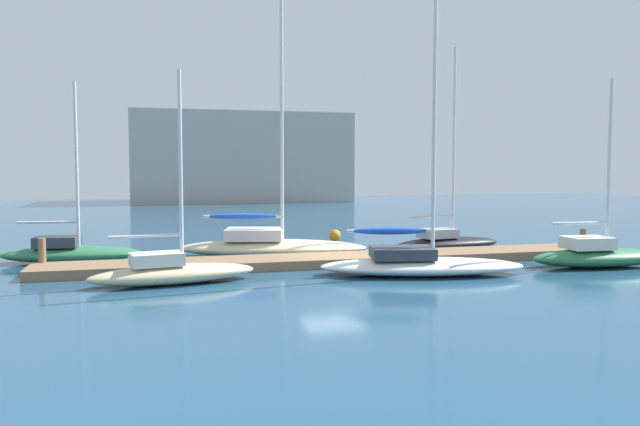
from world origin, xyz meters
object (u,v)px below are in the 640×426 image
sailboat_5 (598,255)px  sailboat_0 (70,251)px  mooring_buoy_orange (335,235)px  harbor_building_distant (240,158)px  sailboat_2 (270,244)px  sailboat_1 (172,270)px  sailboat_3 (419,261)px  sailboat_4 (446,240)px

sailboat_5 → sailboat_0: bearing=165.1°
mooring_buoy_orange → harbor_building_distant: size_ratio=0.03×
sailboat_2 → sailboat_1: bearing=-114.3°
sailboat_1 → mooring_buoy_orange: (8.99, 10.56, -0.15)m
sailboat_1 → sailboat_5: bearing=-11.9°
sailboat_5 → mooring_buoy_orange: size_ratio=11.77×
sailboat_5 → mooring_buoy_orange: (-7.79, 11.21, -0.18)m
sailboat_3 → sailboat_5: bearing=11.3°
sailboat_5 → mooring_buoy_orange: 13.65m
sailboat_0 → sailboat_1: 7.40m
sailboat_3 → sailboat_0: bearing=164.9°
sailboat_2 → sailboat_4: size_ratio=1.21×
sailboat_4 → sailboat_5: bearing=-65.7°
sailboat_3 → sailboat_5: (7.77, -0.14, -0.03)m
sailboat_1 → sailboat_4: 14.16m
mooring_buoy_orange → sailboat_0: bearing=-161.6°
sailboat_0 → sailboat_2: 8.53m
mooring_buoy_orange → harbor_building_distant: harbor_building_distant is taller
sailboat_0 → sailboat_3: bearing=-20.9°
sailboat_4 → harbor_building_distant: (-3.29, 47.97, 4.64)m
sailboat_5 → harbor_building_distant: size_ratio=0.30×
sailboat_3 → sailboat_4: bearing=67.9°
sailboat_1 → mooring_buoy_orange: 13.87m
mooring_buoy_orange → sailboat_1: bearing=-130.4°
sailboat_0 → sailboat_5: (20.77, -6.89, 0.03)m
sailboat_4 → sailboat_1: bearing=-164.5°
sailboat_1 → sailboat_2: sailboat_2 is taller
sailboat_0 → sailboat_5: size_ratio=1.01×
sailboat_2 → sailboat_5: size_ratio=1.55×
sailboat_1 → sailboat_5: 16.79m
sailboat_4 → mooring_buoy_orange: sailboat_4 is taller
sailboat_3 → harbor_building_distant: sailboat_3 is taller
mooring_buoy_orange → sailboat_2: bearing=-132.8°
sailboat_2 → mooring_buoy_orange: 6.58m
sailboat_3 → sailboat_4: size_ratio=1.30×
sailboat_5 → sailboat_1: bearing=-178.8°
sailboat_2 → harbor_building_distant: (5.26, 47.67, 4.59)m
harbor_building_distant → sailboat_0: bearing=-106.3°
sailboat_3 → mooring_buoy_orange: size_ratio=19.62×
sailboat_0 → sailboat_5: 21.88m
sailboat_1 → sailboat_4: sailboat_4 is taller
sailboat_0 → mooring_buoy_orange: (12.98, 4.32, -0.14)m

